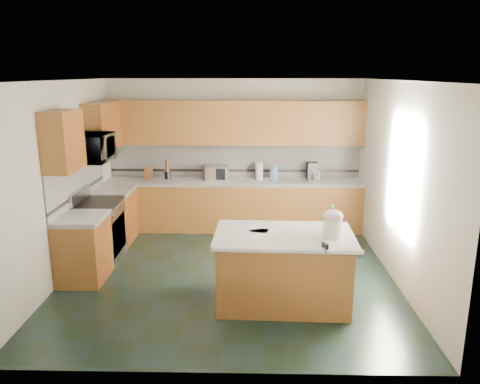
{
  "coord_description": "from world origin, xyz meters",
  "views": [
    {
      "loc": [
        0.3,
        -6.21,
        2.79
      ],
      "look_at": [
        0.15,
        0.35,
        1.12
      ],
      "focal_mm": 35.0,
      "sensor_mm": 36.0,
      "label": 1
    }
  ],
  "objects_px": {
    "soap_bottle_island": "(331,219)",
    "toaster_oven": "(215,173)",
    "knife_block": "(148,173)",
    "treat_jar": "(332,228)",
    "coffee_maker": "(312,171)",
    "island_base": "(283,271)",
    "island_top": "(284,236)"
  },
  "relations": [
    {
      "from": "toaster_oven",
      "to": "coffee_maker",
      "type": "xyz_separation_m",
      "value": [
        1.76,
        0.03,
        0.03
      ]
    },
    {
      "from": "toaster_oven",
      "to": "coffee_maker",
      "type": "height_order",
      "value": "coffee_maker"
    },
    {
      "from": "island_base",
      "to": "coffee_maker",
      "type": "distance_m",
      "value": 3.11
    },
    {
      "from": "treat_jar",
      "to": "coffee_maker",
      "type": "distance_m",
      "value": 3.1
    },
    {
      "from": "knife_block",
      "to": "coffee_maker",
      "type": "height_order",
      "value": "coffee_maker"
    },
    {
      "from": "coffee_maker",
      "to": "island_base",
      "type": "bearing_deg",
      "value": -105.96
    },
    {
      "from": "treat_jar",
      "to": "coffee_maker",
      "type": "bearing_deg",
      "value": 64.42
    },
    {
      "from": "island_top",
      "to": "treat_jar",
      "type": "xyz_separation_m",
      "value": [
        0.55,
        -0.14,
        0.14
      ]
    },
    {
      "from": "soap_bottle_island",
      "to": "knife_block",
      "type": "relative_size",
      "value": 1.47
    },
    {
      "from": "island_base",
      "to": "island_top",
      "type": "xyz_separation_m",
      "value": [
        0.0,
        0.0,
        0.46
      ]
    },
    {
      "from": "treat_jar",
      "to": "island_base",
      "type": "bearing_deg",
      "value": 143.34
    },
    {
      "from": "soap_bottle_island",
      "to": "knife_block",
      "type": "bearing_deg",
      "value": 125.74
    },
    {
      "from": "island_top",
      "to": "coffee_maker",
      "type": "bearing_deg",
      "value": 78.61
    },
    {
      "from": "knife_block",
      "to": "coffee_maker",
      "type": "distance_m",
      "value": 2.97
    },
    {
      "from": "island_top",
      "to": "treat_jar",
      "type": "relative_size",
      "value": 7.3
    },
    {
      "from": "coffee_maker",
      "to": "toaster_oven",
      "type": "bearing_deg",
      "value": 178.44
    },
    {
      "from": "treat_jar",
      "to": "coffee_maker",
      "type": "height_order",
      "value": "coffee_maker"
    },
    {
      "from": "island_base",
      "to": "knife_block",
      "type": "relative_size",
      "value": 6.98
    },
    {
      "from": "treat_jar",
      "to": "toaster_oven",
      "type": "xyz_separation_m",
      "value": [
        -1.6,
        3.06,
        0.01
      ]
    },
    {
      "from": "soap_bottle_island",
      "to": "toaster_oven",
      "type": "distance_m",
      "value": 3.27
    },
    {
      "from": "coffee_maker",
      "to": "knife_block",
      "type": "bearing_deg",
      "value": 178.04
    },
    {
      "from": "island_base",
      "to": "coffee_maker",
      "type": "xyz_separation_m",
      "value": [
        0.71,
        2.95,
        0.65
      ]
    },
    {
      "from": "soap_bottle_island",
      "to": "treat_jar",
      "type": "bearing_deg",
      "value": -105.78
    },
    {
      "from": "island_base",
      "to": "soap_bottle_island",
      "type": "height_order",
      "value": "soap_bottle_island"
    },
    {
      "from": "island_base",
      "to": "soap_bottle_island",
      "type": "xyz_separation_m",
      "value": [
        0.57,
        0.09,
        0.65
      ]
    },
    {
      "from": "treat_jar",
      "to": "coffee_maker",
      "type": "xyz_separation_m",
      "value": [
        0.16,
        3.09,
        0.04
      ]
    },
    {
      "from": "island_base",
      "to": "knife_block",
      "type": "xyz_separation_m",
      "value": [
        -2.27,
        2.92,
        0.6
      ]
    },
    {
      "from": "island_top",
      "to": "knife_block",
      "type": "height_order",
      "value": "knife_block"
    },
    {
      "from": "soap_bottle_island",
      "to": "toaster_oven",
      "type": "relative_size",
      "value": 0.78
    },
    {
      "from": "toaster_oven",
      "to": "coffee_maker",
      "type": "distance_m",
      "value": 1.76
    },
    {
      "from": "treat_jar",
      "to": "knife_block",
      "type": "distance_m",
      "value": 4.16
    },
    {
      "from": "island_top",
      "to": "soap_bottle_island",
      "type": "bearing_deg",
      "value": 10.76
    }
  ]
}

